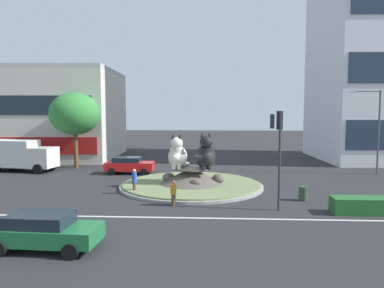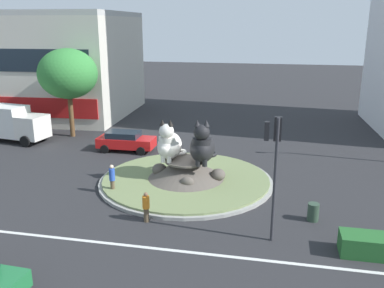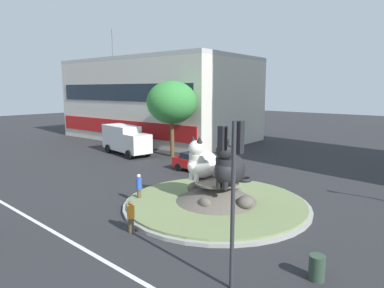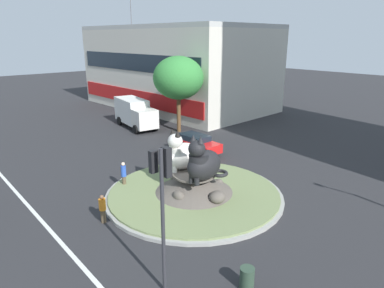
% 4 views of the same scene
% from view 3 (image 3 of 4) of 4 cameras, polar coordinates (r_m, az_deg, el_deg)
% --- Properties ---
extents(ground_plane, '(160.00, 160.00, 0.00)m').
position_cam_3_polar(ground_plane, '(19.68, 4.11, -10.38)').
color(ground_plane, '#28282B').
extents(lane_centreline, '(112.00, 0.20, 0.01)m').
position_cam_3_polar(lane_centreline, '(14.66, -15.94, -17.93)').
color(lane_centreline, silver).
rests_on(lane_centreline, ground).
extents(roundabout_island, '(10.60, 10.60, 1.46)m').
position_cam_3_polar(roundabout_island, '(19.52, 4.13, -9.06)').
color(roundabout_island, gray).
rests_on(roundabout_island, ground).
extents(cat_statue_white, '(1.65, 2.55, 2.56)m').
position_cam_3_polar(cat_statue_white, '(19.57, 1.68, -3.19)').
color(cat_statue_white, silver).
rests_on(cat_statue_white, roundabout_island).
extents(cat_statue_black, '(1.77, 2.82, 2.70)m').
position_cam_3_polar(cat_statue_black, '(18.18, 6.32, -4.04)').
color(cat_statue_black, black).
rests_on(cat_statue_black, roundabout_island).
extents(traffic_light_mast, '(0.71, 0.53, 5.65)m').
position_cam_3_polar(traffic_light_mast, '(10.83, 7.01, -4.19)').
color(traffic_light_mast, '#2D2D33').
rests_on(traffic_light_mast, ground).
extents(shophouse_block, '(25.43, 15.14, 14.83)m').
position_cam_3_polar(shophouse_block, '(46.44, -5.61, 7.60)').
color(shophouse_block, beige).
rests_on(shophouse_block, ground).
extents(broadleaf_tree_behind_island, '(4.90, 4.90, 7.46)m').
position_cam_3_polar(broadleaf_tree_behind_island, '(32.88, -3.46, 7.09)').
color(broadleaf_tree_behind_island, brown).
rests_on(broadleaf_tree_behind_island, ground).
extents(pedestrian_orange_shirt, '(0.35, 0.35, 1.54)m').
position_cam_3_polar(pedestrian_orange_shirt, '(16.15, -10.37, -11.96)').
color(pedestrian_orange_shirt, brown).
rests_on(pedestrian_orange_shirt, ground).
extents(pedestrian_blue_shirt, '(0.33, 0.33, 1.73)m').
position_cam_3_polar(pedestrian_blue_shirt, '(20.08, -9.02, -7.30)').
color(pedestrian_blue_shirt, brown).
rests_on(pedestrian_blue_shirt, ground).
extents(hatchback_near_shophouse, '(4.33, 2.05, 1.50)m').
position_cam_3_polar(hatchback_near_shophouse, '(27.13, 1.11, -3.09)').
color(hatchback_near_shophouse, red).
rests_on(hatchback_near_shophouse, ground).
extents(delivery_box_truck, '(6.77, 3.17, 2.92)m').
position_cam_3_polar(delivery_box_truck, '(35.01, -11.29, 0.84)').
color(delivery_box_truck, silver).
rests_on(delivery_box_truck, ground).
extents(litter_bin, '(0.56, 0.56, 0.90)m').
position_cam_3_polar(litter_bin, '(13.24, 20.49, -19.13)').
color(litter_bin, '#2D4233').
rests_on(litter_bin, ground).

